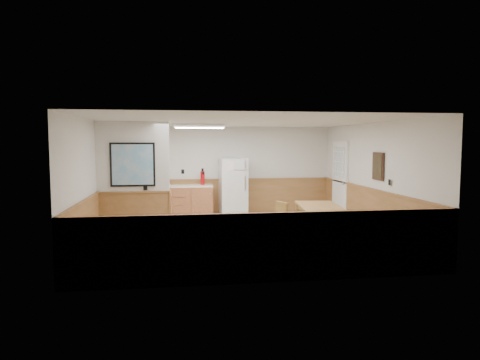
{
  "coord_description": "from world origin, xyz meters",
  "views": [
    {
      "loc": [
        -1.27,
        -9.01,
        2.06
      ],
      "look_at": [
        0.05,
        0.4,
        1.22
      ],
      "focal_mm": 32.0,
      "sensor_mm": 36.0,
      "label": 1
    }
  ],
  "objects": [
    {
      "name": "wall_painting",
      "position": [
        2.97,
        -0.3,
        1.55
      ],
      "size": [
        0.04,
        0.5,
        0.6
      ],
      "color": "#372116",
      "rests_on": "right_wall"
    },
    {
      "name": "dining_chair",
      "position": [
        0.86,
        -0.54,
        0.5
      ],
      "size": [
        0.64,
        0.54,
        0.85
      ],
      "rotation": [
        0.0,
        0.0,
        0.36
      ],
      "color": "#AB713E",
      "rests_on": "ground"
    },
    {
      "name": "left_wall",
      "position": [
        -3.0,
        0.0,
        1.25
      ],
      "size": [
        0.02,
        6.0,
        2.5
      ],
      "primitive_type": "cube",
      "color": "silver",
      "rests_on": "ground"
    },
    {
      "name": "ground",
      "position": [
        0.0,
        0.0,
        0.0
      ],
      "size": [
        6.0,
        6.0,
        0.0
      ],
      "primitive_type": "plane",
      "color": "tan",
      "rests_on": "ground"
    },
    {
      "name": "wainscot_left",
      "position": [
        -2.98,
        0.0,
        0.5
      ],
      "size": [
        0.04,
        6.0,
        1.0
      ],
      "primitive_type": "cube",
      "color": "#A66C42",
      "rests_on": "ground"
    },
    {
      "name": "exterior_door",
      "position": [
        2.96,
        1.9,
        1.05
      ],
      "size": [
        0.07,
        1.02,
        2.15
      ],
      "color": "white",
      "rests_on": "ground"
    },
    {
      "name": "dining_bench",
      "position": [
        2.67,
        -0.55,
        0.34
      ],
      "size": [
        0.34,
        1.51,
        0.45
      ],
      "rotation": [
        0.0,
        0.0,
        0.01
      ],
      "color": "#AB713E",
      "rests_on": "ground"
    },
    {
      "name": "soap_bottle",
      "position": [
        -2.07,
        2.67,
        1.02
      ],
      "size": [
        0.08,
        0.08,
        0.24
      ],
      "primitive_type": "cylinder",
      "rotation": [
        0.0,
        0.0,
        -0.05
      ],
      "color": "green",
      "rests_on": "kitchen_counter"
    },
    {
      "name": "partition_wall",
      "position": [
        -2.25,
        0.19,
        1.23
      ],
      "size": [
        1.5,
        0.2,
        2.5
      ],
      "color": "silver",
      "rests_on": "ground"
    },
    {
      "name": "ceiling",
      "position": [
        0.0,
        0.0,
        2.5
      ],
      "size": [
        6.0,
        6.0,
        0.02
      ],
      "primitive_type": "cube",
      "color": "silver",
      "rests_on": "back_wall"
    },
    {
      "name": "kitchen_counter",
      "position": [
        -1.21,
        2.68,
        0.46
      ],
      "size": [
        2.2,
        0.61,
        1.0
      ],
      "color": "#A4603A",
      "rests_on": "ground"
    },
    {
      "name": "fire_extinguisher",
      "position": [
        -0.66,
        2.72,
        1.1
      ],
      "size": [
        0.14,
        0.14,
        0.45
      ],
      "rotation": [
        0.0,
        0.0,
        -0.27
      ],
      "color": "#A8080F",
      "rests_on": "kitchen_counter"
    },
    {
      "name": "fluorescent_fixture",
      "position": [
        -0.8,
        1.3,
        2.45
      ],
      "size": [
        1.2,
        0.3,
        0.09
      ],
      "color": "white",
      "rests_on": "ceiling"
    },
    {
      "name": "kitchen_window",
      "position": [
        -2.1,
        2.98,
        1.55
      ],
      "size": [
        0.8,
        0.04,
        1.0
      ],
      "color": "white",
      "rests_on": "back_wall"
    },
    {
      "name": "dining_table",
      "position": [
        1.59,
        -0.58,
        0.65
      ],
      "size": [
        1.01,
        1.72,
        0.75
      ],
      "rotation": [
        0.0,
        0.0,
        -0.12
      ],
      "color": "#AB713E",
      "rests_on": "ground"
    },
    {
      "name": "back_wall",
      "position": [
        0.0,
        3.0,
        1.25
      ],
      "size": [
        6.0,
        0.02,
        2.5
      ],
      "primitive_type": "cube",
      "color": "silver",
      "rests_on": "ground"
    },
    {
      "name": "wainscot_right",
      "position": [
        2.98,
        0.0,
        0.5
      ],
      "size": [
        0.04,
        6.0,
        1.0
      ],
      "primitive_type": "cube",
      "color": "#A66C42",
      "rests_on": "ground"
    },
    {
      "name": "wainscot_back",
      "position": [
        0.0,
        2.98,
        0.5
      ],
      "size": [
        6.0,
        0.04,
        1.0
      ],
      "primitive_type": "cube",
      "color": "#A66C42",
      "rests_on": "ground"
    },
    {
      "name": "refrigerator",
      "position": [
        0.17,
        2.63,
        0.81
      ],
      "size": [
        0.75,
        0.74,
        1.63
      ],
      "rotation": [
        0.0,
        0.0,
        0.05
      ],
      "color": "silver",
      "rests_on": "ground"
    },
    {
      "name": "right_wall",
      "position": [
        3.0,
        0.0,
        1.25
      ],
      "size": [
        0.02,
        6.0,
        2.5
      ],
      "primitive_type": "cube",
      "color": "silver",
      "rests_on": "ground"
    }
  ]
}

